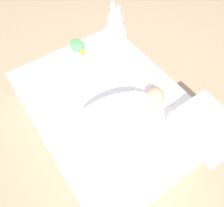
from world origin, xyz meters
name	(u,v)px	position (x,y,z in m)	size (l,w,h in m)	color
ground_plane	(109,117)	(0.00, 0.00, 0.00)	(12.00, 12.00, 0.00)	#9E8466
bed_mattress	(109,110)	(0.00, 0.00, 0.11)	(1.32, 1.00, 0.22)	white
burp_cloth	(155,94)	(0.15, 0.30, 0.23)	(0.25, 0.20, 0.02)	white
swaddled_baby	(121,106)	(0.12, 0.01, 0.31)	(0.31, 0.59, 0.17)	white
pillow	(208,127)	(0.54, 0.37, 0.27)	(0.39, 0.32, 0.10)	white
bunny_plush	(115,30)	(-0.47, 0.39, 0.35)	(0.19, 0.19, 0.34)	white
turtle_plush	(78,46)	(-0.57, 0.09, 0.26)	(0.19, 0.11, 0.08)	#51B756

